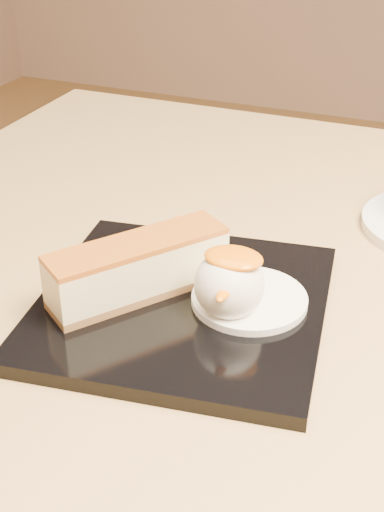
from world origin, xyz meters
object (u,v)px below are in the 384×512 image
at_px(table, 237,408).
at_px(dessert_plate, 182,305).
at_px(cheesecake, 138,268).
at_px(ice_cream_scoop, 229,284).

xyz_separation_m(table, dessert_plate, (-0.03, -0.07, 0.16)).
relative_size(dessert_plate, cheesecake, 1.58).
bearing_deg(cheesecake, ice_cream_scoop, -53.86).
bearing_deg(ice_cream_scoop, dessert_plate, 172.87).
distance_m(table, cheesecake, 0.22).
bearing_deg(cheesecake, dessert_plate, -45.73).
bearing_deg(cheesecake, table, -0.97).
height_order(table, dessert_plate, dessert_plate).
distance_m(table, ice_cream_scoop, 0.21).
relative_size(table, ice_cream_scoop, 15.14).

